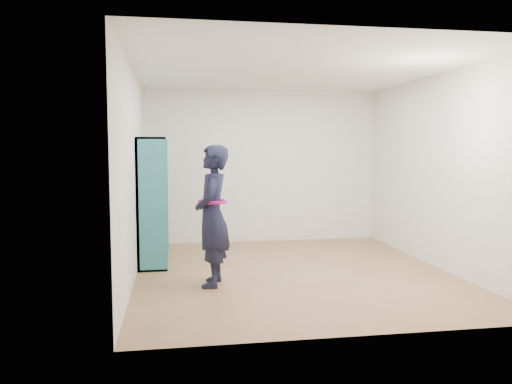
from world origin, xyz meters
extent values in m
plane|color=brown|center=(0.00, 0.00, 0.00)|extent=(4.50, 4.50, 0.00)
plane|color=white|center=(0.00, 0.00, 2.60)|extent=(4.50, 4.50, 0.00)
cube|color=silver|center=(-2.00, 0.00, 1.30)|extent=(0.02, 4.50, 2.60)
cube|color=silver|center=(2.00, 0.00, 1.30)|extent=(0.02, 4.50, 2.60)
cube|color=silver|center=(0.00, 2.25, 1.30)|extent=(4.00, 0.02, 2.60)
cube|color=silver|center=(0.00, -2.25, 1.30)|extent=(4.00, 0.02, 2.60)
cube|color=teal|center=(-1.80, 0.33, 0.88)|extent=(0.38, 0.03, 1.76)
cube|color=teal|center=(-1.80, 1.62, 0.88)|extent=(0.38, 0.03, 1.76)
cube|color=teal|center=(-1.80, 0.98, 0.01)|extent=(0.38, 1.32, 0.03)
cube|color=teal|center=(-1.80, 0.98, 1.74)|extent=(0.38, 1.32, 0.03)
cube|color=teal|center=(-1.98, 0.98, 0.88)|extent=(0.03, 1.32, 1.76)
cube|color=teal|center=(-1.80, 0.77, 0.88)|extent=(0.36, 0.03, 1.70)
cube|color=teal|center=(-1.80, 1.19, 0.88)|extent=(0.36, 0.03, 1.70)
cube|color=teal|center=(-1.80, 0.98, 0.45)|extent=(0.36, 1.26, 0.03)
cube|color=teal|center=(-1.80, 0.98, 0.88)|extent=(0.36, 1.26, 0.03)
cube|color=teal|center=(-1.80, 0.98, 1.30)|extent=(0.36, 1.26, 0.03)
cube|color=beige|center=(-1.78, 0.55, 0.07)|extent=(0.24, 0.15, 0.06)
cube|color=black|center=(-1.76, 0.49, 0.62)|extent=(0.20, 0.18, 0.31)
cube|color=maroon|center=(-1.76, 0.49, 1.05)|extent=(0.20, 0.18, 0.33)
cube|color=silver|center=(-1.78, 0.55, 1.35)|extent=(0.24, 0.15, 0.06)
cube|color=navy|center=(-1.76, 0.91, 0.20)|extent=(0.20, 0.18, 0.31)
cube|color=brown|center=(-1.76, 0.91, 0.62)|extent=(0.20, 0.18, 0.31)
cube|color=#BFB28C|center=(-1.78, 0.97, 0.94)|extent=(0.24, 0.15, 0.09)
cube|color=#26594C|center=(-1.76, 0.91, 1.43)|extent=(0.20, 0.18, 0.23)
cube|color=beige|center=(-1.76, 1.33, 0.20)|extent=(0.20, 0.18, 0.33)
cube|color=black|center=(-1.78, 1.39, 0.50)|extent=(0.24, 0.15, 0.06)
cube|color=maroon|center=(-1.76, 1.33, 1.01)|extent=(0.20, 0.18, 0.23)
cube|color=silver|center=(-1.76, 1.33, 1.48)|extent=(0.20, 0.18, 0.33)
imported|color=black|center=(-1.07, -0.44, 0.83)|extent=(0.49, 0.66, 1.65)
torus|color=#B80E7C|center=(-1.07, -0.44, 0.99)|extent=(0.40, 0.40, 0.04)
cube|color=silver|center=(-1.20, -0.34, 0.94)|extent=(0.02, 0.11, 0.13)
cube|color=black|center=(-1.20, -0.34, 0.94)|extent=(0.02, 0.10, 0.13)
camera|label=1|loc=(-1.51, -6.21, 1.61)|focal=35.00mm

